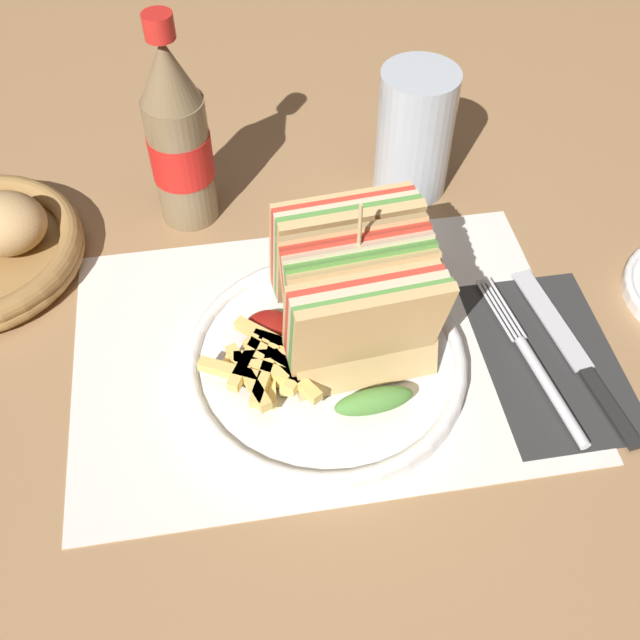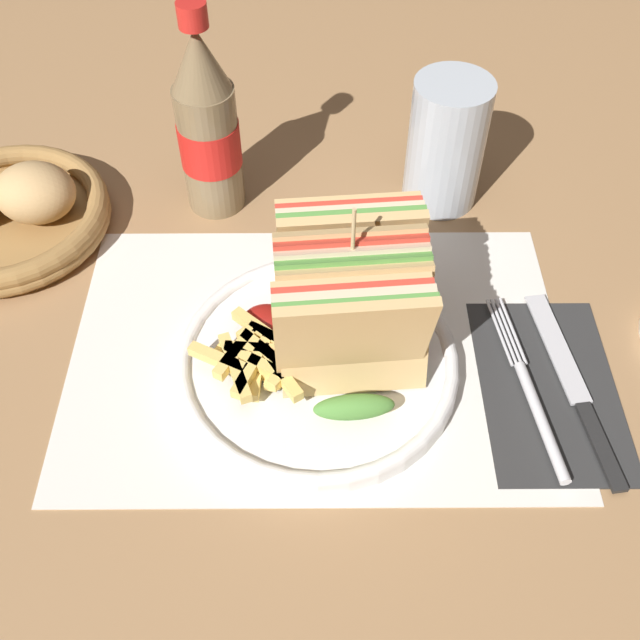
# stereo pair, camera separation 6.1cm
# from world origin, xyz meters

# --- Properties ---
(ground_plane) EXTENTS (4.00, 4.00, 0.00)m
(ground_plane) POSITION_xyz_m (0.00, 0.00, 0.00)
(ground_plane) COLOR #9E754C
(placemat) EXTENTS (0.42, 0.29, 0.00)m
(placemat) POSITION_xyz_m (-0.00, 0.05, 0.00)
(placemat) COLOR silver
(placemat) RESTS_ON ground_plane
(plate_main) EXTENTS (0.23, 0.23, 0.02)m
(plate_main) POSITION_xyz_m (-0.00, 0.03, 0.01)
(plate_main) COLOR white
(plate_main) RESTS_ON ground_plane
(club_sandwich) EXTENTS (0.12, 0.18, 0.15)m
(club_sandwich) POSITION_xyz_m (0.02, 0.04, 0.07)
(club_sandwich) COLOR tan
(club_sandwich) RESTS_ON plate_main
(fries_pile) EXTENTS (0.11, 0.09, 0.02)m
(fries_pile) POSITION_xyz_m (-0.05, 0.02, 0.03)
(fries_pile) COLOR #E5C166
(fries_pile) RESTS_ON plate_main
(ketchup_blob) EXTENTS (0.04, 0.03, 0.01)m
(ketchup_blob) POSITION_xyz_m (-0.04, 0.06, 0.03)
(ketchup_blob) COLOR maroon
(ketchup_blob) RESTS_ON plate_main
(napkin) EXTENTS (0.11, 0.18, 0.00)m
(napkin) POSITION_xyz_m (0.19, 0.01, 0.00)
(napkin) COLOR #2D2D2D
(napkin) RESTS_ON ground_plane
(fork) EXTENTS (0.04, 0.18, 0.01)m
(fork) POSITION_xyz_m (0.17, -0.01, 0.01)
(fork) COLOR silver
(fork) RESTS_ON napkin
(knife) EXTENTS (0.04, 0.19, 0.00)m
(knife) POSITION_xyz_m (0.21, 0.00, 0.01)
(knife) COLOR black
(knife) RESTS_ON napkin
(coke_bottle_near) EXTENTS (0.06, 0.06, 0.21)m
(coke_bottle_near) POSITION_xyz_m (-0.10, 0.24, 0.09)
(coke_bottle_near) COLOR #7A6647
(coke_bottle_near) RESTS_ON ground_plane
(glass_near) EXTENTS (0.07, 0.07, 0.13)m
(glass_near) POSITION_xyz_m (0.12, 0.25, 0.06)
(glass_near) COLOR silver
(glass_near) RESTS_ON ground_plane
(bread_basket) EXTENTS (0.20, 0.20, 0.07)m
(bread_basket) POSITION_xyz_m (-0.30, 0.20, 0.02)
(bread_basket) COLOR olive
(bread_basket) RESTS_ON ground_plane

